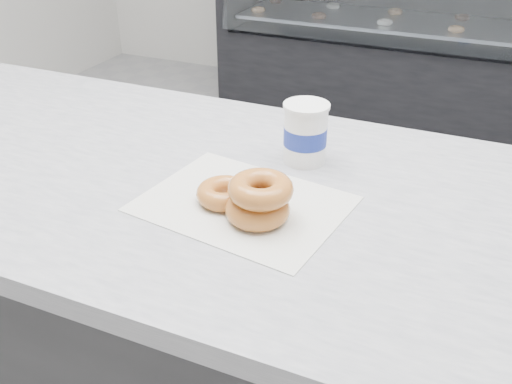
% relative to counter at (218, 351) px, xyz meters
% --- Properties ---
extents(ground, '(5.00, 5.00, 0.00)m').
position_rel_counter_xyz_m(ground, '(0.00, 0.60, -0.45)').
color(ground, gray).
rests_on(ground, ground).
extents(counter, '(3.06, 0.76, 0.90)m').
position_rel_counter_xyz_m(counter, '(0.00, 0.00, 0.00)').
color(counter, '#333335').
rests_on(counter, ground).
extents(display_case, '(2.40, 0.74, 1.25)m').
position_rel_counter_xyz_m(display_case, '(0.00, 2.72, 0.04)').
color(display_case, black).
rests_on(display_case, ground).
extents(wax_paper, '(0.37, 0.31, 0.00)m').
position_rel_counter_xyz_m(wax_paper, '(0.10, -0.06, 0.45)').
color(wax_paper, silver).
rests_on(wax_paper, counter).
extents(donut_single, '(0.12, 0.12, 0.03)m').
position_rel_counter_xyz_m(donut_single, '(0.06, -0.07, 0.47)').
color(donut_single, '#CD8A38').
rests_on(donut_single, wax_paper).
extents(donut_stack, '(0.15, 0.15, 0.07)m').
position_rel_counter_xyz_m(donut_stack, '(0.14, -0.09, 0.49)').
color(donut_stack, '#CD8A38').
rests_on(donut_stack, wax_paper).
extents(coffee_cup, '(0.09, 0.09, 0.12)m').
position_rel_counter_xyz_m(coffee_cup, '(0.14, 0.14, 0.51)').
color(coffee_cup, white).
rests_on(coffee_cup, counter).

